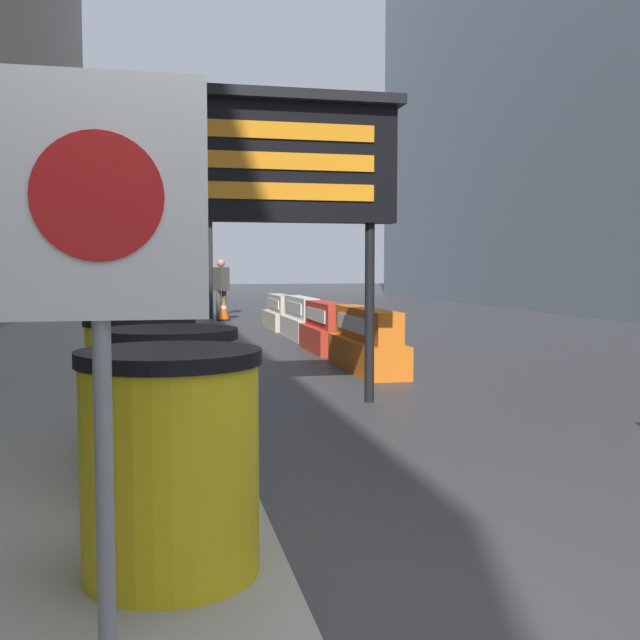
% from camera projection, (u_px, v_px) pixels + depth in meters
% --- Properties ---
extents(barrel_drum_foreground, '(0.76, 0.76, 0.93)m').
position_uv_depth(barrel_drum_foreground, '(171.00, 461.00, 3.08)').
color(barrel_drum_foreground, yellow).
rests_on(barrel_drum_foreground, sidewalk_left).
extents(barrel_drum_middle, '(0.76, 0.76, 0.93)m').
position_uv_depth(barrel_drum_middle, '(170.00, 412.00, 4.12)').
color(barrel_drum_middle, yellow).
rests_on(barrel_drum_middle, sidewalk_left).
extents(barrel_drum_back, '(0.76, 0.76, 0.93)m').
position_uv_depth(barrel_drum_back, '(141.00, 383.00, 5.13)').
color(barrel_drum_back, yellow).
rests_on(barrel_drum_back, sidewalk_left).
extents(warning_sign, '(0.67, 0.08, 1.87)m').
position_uv_depth(warning_sign, '(99.00, 244.00, 2.33)').
color(warning_sign, gray).
rests_on(warning_sign, sidewalk_left).
extents(message_board, '(2.63, 0.36, 3.13)m').
position_uv_depth(message_board, '(273.00, 162.00, 7.41)').
color(message_board, black).
rests_on(message_board, ground_plane).
extents(jersey_barrier_orange_near, '(0.56, 2.20, 0.85)m').
position_uv_depth(jersey_barrier_orange_near, '(367.00, 343.00, 10.15)').
color(jersey_barrier_orange_near, orange).
rests_on(jersey_barrier_orange_near, ground_plane).
extents(jersey_barrier_red_striped, '(0.60, 1.79, 0.82)m').
position_uv_depth(jersey_barrier_red_striped, '(326.00, 330.00, 12.51)').
color(jersey_barrier_red_striped, red).
rests_on(jersey_barrier_red_striped, ground_plane).
extents(jersey_barrier_white, '(0.51, 2.07, 0.82)m').
position_uv_depth(jersey_barrier_white, '(301.00, 320.00, 14.68)').
color(jersey_barrier_white, silver).
rests_on(jersey_barrier_white, ground_plane).
extents(jersey_barrier_cream, '(0.58, 2.05, 0.77)m').
position_uv_depth(jersey_barrier_cream, '(281.00, 314.00, 17.07)').
color(jersey_barrier_cream, beige).
rests_on(jersey_barrier_cream, ground_plane).
extents(traffic_cone_near, '(0.34, 0.34, 0.61)m').
position_uv_depth(traffic_cone_near, '(224.00, 309.00, 19.64)').
color(traffic_cone_near, black).
rests_on(traffic_cone_near, ground_plane).
extents(traffic_cone_mid, '(0.45, 0.45, 0.80)m').
position_uv_depth(traffic_cone_mid, '(344.00, 327.00, 12.76)').
color(traffic_cone_mid, black).
rests_on(traffic_cone_mid, ground_plane).
extents(traffic_light_near_curb, '(0.28, 0.45, 3.53)m').
position_uv_depth(traffic_light_near_curb, '(210.00, 224.00, 20.09)').
color(traffic_light_near_curb, '#2D2D30').
rests_on(traffic_light_near_curb, ground_plane).
extents(pedestrian_worker, '(0.42, 0.49, 1.62)m').
position_uv_depth(pedestrian_worker, '(221.00, 284.00, 19.80)').
color(pedestrian_worker, '#514C42').
rests_on(pedestrian_worker, ground_plane).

